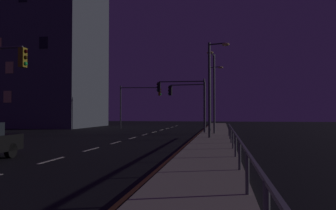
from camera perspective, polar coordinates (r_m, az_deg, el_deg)
ground_plane at (r=21.82m, az=-9.02°, el=-6.63°), size 112.00×112.00×0.00m
sidewalk_right at (r=20.68m, az=8.01°, el=-6.72°), size 2.66×77.00×0.14m
lane_markings_center at (r=25.15m, az=-6.44°, el=-5.95°), size 0.14×50.00×0.01m
lane_edge_line at (r=25.76m, az=4.82°, el=-5.85°), size 0.14×53.00×0.01m
traffic_light_overhead_east at (r=30.27m, az=3.60°, el=1.48°), size 3.68×0.56×4.81m
traffic_light_near_right at (r=31.08m, az=2.67°, el=2.00°), size 4.81×0.44×5.20m
traffic_light_mid_left at (r=39.62m, az=-5.36°, el=1.29°), size 5.17×0.96×5.43m
street_lamp_far_end at (r=28.46m, az=8.22°, el=3.66°), size 0.66×2.35×7.19m
street_lamp_across_street at (r=35.62m, az=7.99°, el=2.44°), size 1.55×1.04×7.10m
street_lamp_mid_block at (r=23.79m, az=8.03°, el=4.41°), size 1.59×0.60×7.13m
barrier_fence at (r=13.52m, az=12.12°, el=-6.02°), size 0.09×24.85×0.98m
building_distant at (r=50.69m, az=-22.09°, el=10.56°), size 16.33×12.69×24.93m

